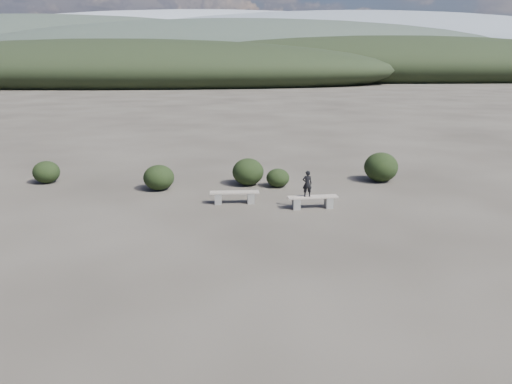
{
  "coord_description": "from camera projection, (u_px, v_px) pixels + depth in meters",
  "views": [
    {
      "loc": [
        -1.04,
        -11.69,
        5.22
      ],
      "look_at": [
        -0.57,
        3.5,
        1.1
      ],
      "focal_mm": 35.0,
      "sensor_mm": 36.0,
      "label": 1
    }
  ],
  "objects": [
    {
      "name": "ground",
      "position": [
        283.0,
        269.0,
        12.68
      ],
      "size": [
        1200.0,
        1200.0,
        0.0
      ],
      "primitive_type": "plane",
      "color": "#332D27",
      "rests_on": "ground"
    },
    {
      "name": "shrub_a",
      "position": [
        159.0,
        177.0,
        20.19
      ],
      "size": [
        1.25,
        1.25,
        1.02
      ],
      "primitive_type": "ellipsoid",
      "color": "black",
      "rests_on": "ground"
    },
    {
      "name": "mountain_ridges",
      "position": [
        230.0,
        49.0,
        336.74
      ],
      "size": [
        500.0,
        400.0,
        56.0
      ],
      "color": "black",
      "rests_on": "ground"
    },
    {
      "name": "shrub_c",
      "position": [
        278.0,
        178.0,
        20.66
      ],
      "size": [
        0.96,
        0.96,
        0.77
      ],
      "primitive_type": "ellipsoid",
      "color": "black",
      "rests_on": "ground"
    },
    {
      "name": "bench_left",
      "position": [
        235.0,
        196.0,
        18.33
      ],
      "size": [
        1.82,
        0.44,
        0.45
      ],
      "rotation": [
        0.0,
        0.0,
        0.03
      ],
      "color": "slate",
      "rests_on": "ground"
    },
    {
      "name": "shrub_f",
      "position": [
        46.0,
        172.0,
        21.3
      ],
      "size": [
        1.12,
        1.12,
        0.95
      ],
      "primitive_type": "ellipsoid",
      "color": "black",
      "rests_on": "ground"
    },
    {
      "name": "seated_person",
      "position": [
        307.0,
        184.0,
        17.54
      ],
      "size": [
        0.36,
        0.26,
        0.94
      ],
      "primitive_type": "imported",
      "rotation": [
        0.0,
        0.0,
        3.24
      ],
      "color": "black",
      "rests_on": "bench_right"
    },
    {
      "name": "shrub_b",
      "position": [
        248.0,
        172.0,
        20.93
      ],
      "size": [
        1.32,
        1.32,
        1.13
      ],
      "primitive_type": "ellipsoid",
      "color": "black",
      "rests_on": "ground"
    },
    {
      "name": "bench_right",
      "position": [
        313.0,
        201.0,
        17.74
      ],
      "size": [
        1.82,
        0.56,
        0.45
      ],
      "rotation": [
        0.0,
        0.0,
        0.11
      ],
      "color": "slate",
      "rests_on": "ground"
    },
    {
      "name": "shrub_d",
      "position": [
        381.0,
        167.0,
        21.52
      ],
      "size": [
        1.45,
        1.45,
        1.27
      ],
      "primitive_type": "ellipsoid",
      "color": "black",
      "rests_on": "ground"
    }
  ]
}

